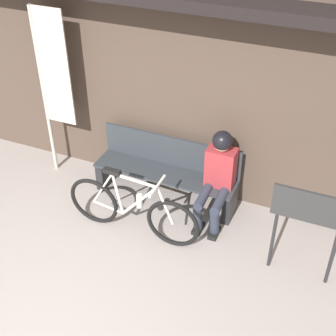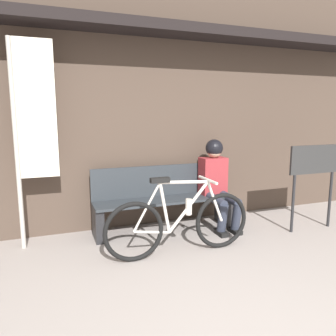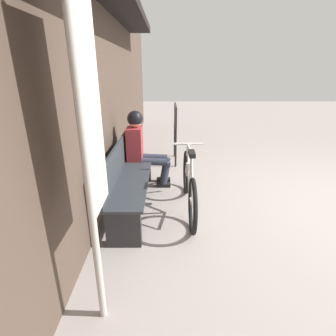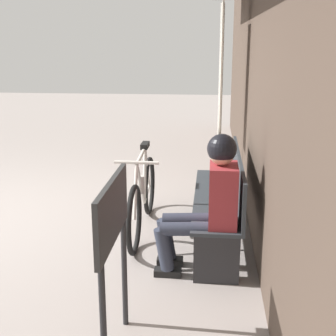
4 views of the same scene
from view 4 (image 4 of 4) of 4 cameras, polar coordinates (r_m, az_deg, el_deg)
storefront_wall at (r=4.36m, az=11.56°, el=12.65°), size 12.00×0.56×3.20m
park_bench_near at (r=4.46m, az=6.68°, el=-3.84°), size 1.81×0.42×0.82m
bicycle at (r=4.61m, az=-3.13°, el=-3.64°), size 1.63×0.40×0.85m
person_seated at (r=3.71m, az=5.11°, el=-3.40°), size 0.34×0.65×1.16m
banner_pole at (r=5.75m, az=6.48°, el=10.85°), size 0.45×0.05×2.27m
signboard at (r=2.68m, az=-6.76°, el=-7.37°), size 0.76×0.04×1.10m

